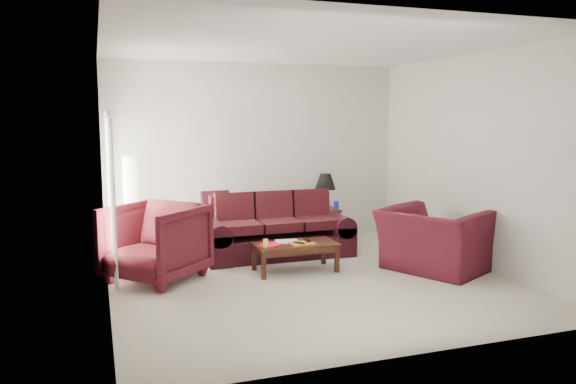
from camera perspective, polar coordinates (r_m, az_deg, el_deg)
The scene contains 19 objects.
floor at distance 7.44m, azimuth 2.15°, elevation -8.87°, with size 5.00×5.00×0.00m, color silver.
blinds at distance 8.03m, azimuth -17.66°, elevation -0.13°, with size 0.10×2.00×2.16m, color silver.
sofa at distance 8.55m, azimuth -1.08°, elevation -3.52°, with size 2.25×0.97×0.92m, color black, non-canonical shape.
throw_pillow at distance 8.98m, azimuth -7.38°, elevation -1.29°, with size 0.44×0.13×0.44m, color black.
end_table at distance 9.71m, azimuth 3.57°, elevation -3.30°, with size 0.50×0.50×0.55m, color brown, non-canonical shape.
table_lamp at distance 9.67m, azimuth 3.80°, elevation 0.10°, with size 0.36×0.36×0.60m, color gold, non-canonical shape.
clock at distance 9.52m, azimuth 3.15°, elevation -1.40°, with size 0.15×0.05×0.15m, color silver.
blue_canister at distance 9.60m, azimuth 4.91°, elevation -1.35°, with size 0.09×0.09×0.14m, color #1C23BA.
picture_frame at distance 9.80m, azimuth 2.48°, elevation -1.08°, with size 0.13×0.02×0.16m, color #BCBBC0.
floor_lamp at distance 8.87m, azimuth -15.66°, elevation -1.36°, with size 0.25×0.25×1.54m, color white, non-canonical shape.
armchair_left at distance 7.49m, azimuth -13.35°, elevation -5.00°, with size 1.07×1.10×1.00m, color #420F16.
armchair_right at distance 8.01m, azimuth 14.64°, elevation -4.75°, with size 1.32×1.15×0.86m, color #420F19.
coffee_table at distance 7.77m, azimuth 0.74°, elevation -6.63°, with size 1.14×0.57×0.40m, color black, non-canonical shape.
magazine_red at distance 7.58m, azimuth -1.73°, elevation -5.38°, with size 0.29×0.21×0.02m, color red.
magazine_white at distance 7.77m, azimuth -0.08°, elevation -5.05°, with size 0.31×0.23×0.02m, color white.
magazine_orange at distance 7.66m, azimuth 1.42°, elevation -5.23°, with size 0.31×0.23×0.02m, color orange.
remote_a at distance 7.61m, azimuth 1.15°, elevation -5.18°, with size 0.04×0.15×0.02m, color black.
remote_b at distance 7.76m, azimuth 1.94°, elevation -4.92°, with size 0.06×0.19×0.02m, color black.
yellow_glass at distance 7.45m, azimuth -2.30°, elevation -5.22°, with size 0.07×0.07×0.11m, color yellow.
Camera 1 is at (-2.58, -6.66, 2.11)m, focal length 35.00 mm.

